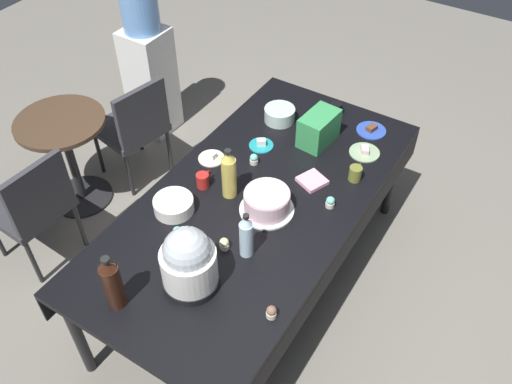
{
  "coord_description": "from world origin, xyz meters",
  "views": [
    {
      "loc": [
        -1.8,
        -1.13,
        2.89
      ],
      "look_at": [
        0.0,
        0.0,
        0.8
      ],
      "focal_mm": 38.16,
      "sensor_mm": 36.0,
      "label": 1
    }
  ],
  "objects_px": {
    "coffee_mug_olive": "(355,173)",
    "water_cooler": "(149,66)",
    "cupcake_mint": "(224,244)",
    "cupcake_vanilla": "(254,159)",
    "cupcake_rose": "(271,312)",
    "slow_cooker": "(189,261)",
    "dessert_plate_sage": "(365,152)",
    "dessert_plate_cream": "(211,157)",
    "soda_bottle_ginger_ale": "(229,174)",
    "maroon_chair_right": "(134,125)",
    "soda_bottle_water": "(246,236)",
    "coffee_mug_black": "(336,109)",
    "cupcake_cocoa": "(330,202)",
    "dessert_plate_cobalt": "(371,130)",
    "potluck_table": "(256,206)",
    "glass_salad_bowl": "(280,114)",
    "coffee_mug_red": "(203,180)",
    "frosted_layer_cake": "(267,202)",
    "round_cafe_table": "(67,146)",
    "maroon_chair_left": "(33,204)",
    "cupcake_berry": "(178,232)",
    "soda_bottle_cola": "(112,283)",
    "ceramic_snack_bowl": "(174,205)",
    "dessert_plate_teal": "(261,144)"
  },
  "relations": [
    {
      "from": "glass_salad_bowl",
      "to": "soda_bottle_cola",
      "type": "xyz_separation_m",
      "value": [
        -1.61,
        -0.07,
        0.11
      ]
    },
    {
      "from": "glass_salad_bowl",
      "to": "cupcake_cocoa",
      "type": "xyz_separation_m",
      "value": [
        -0.53,
        -0.63,
        -0.01
      ]
    },
    {
      "from": "slow_cooker",
      "to": "dessert_plate_sage",
      "type": "height_order",
      "value": "slow_cooker"
    },
    {
      "from": "slow_cooker",
      "to": "dessert_plate_cobalt",
      "type": "xyz_separation_m",
      "value": [
        1.55,
        -0.26,
        -0.16
      ]
    },
    {
      "from": "dessert_plate_cream",
      "to": "maroon_chair_right",
      "type": "height_order",
      "value": "maroon_chair_right"
    },
    {
      "from": "potluck_table",
      "to": "cupcake_berry",
      "type": "bearing_deg",
      "value": 156.63
    },
    {
      "from": "cupcake_vanilla",
      "to": "coffee_mug_black",
      "type": "height_order",
      "value": "coffee_mug_black"
    },
    {
      "from": "glass_salad_bowl",
      "to": "dessert_plate_cream",
      "type": "bearing_deg",
      "value": 164.48
    },
    {
      "from": "cupcake_rose",
      "to": "coffee_mug_red",
      "type": "relative_size",
      "value": 0.6
    },
    {
      "from": "cupcake_rose",
      "to": "soda_bottle_ginger_ale",
      "type": "height_order",
      "value": "soda_bottle_ginger_ale"
    },
    {
      "from": "cupcake_mint",
      "to": "coffee_mug_black",
      "type": "bearing_deg",
      "value": 0.96
    },
    {
      "from": "soda_bottle_water",
      "to": "maroon_chair_left",
      "type": "height_order",
      "value": "soda_bottle_water"
    },
    {
      "from": "coffee_mug_red",
      "to": "cupcake_vanilla",
      "type": "bearing_deg",
      "value": -23.94
    },
    {
      "from": "ceramic_snack_bowl",
      "to": "cupcake_cocoa",
      "type": "distance_m",
      "value": 0.85
    },
    {
      "from": "glass_salad_bowl",
      "to": "soda_bottle_cola",
      "type": "height_order",
      "value": "soda_bottle_cola"
    },
    {
      "from": "glass_salad_bowl",
      "to": "coffee_mug_red",
      "type": "xyz_separation_m",
      "value": [
        -0.76,
        0.05,
        -0.0
      ]
    },
    {
      "from": "cupcake_rose",
      "to": "cupcake_vanilla",
      "type": "bearing_deg",
      "value": 36.57
    },
    {
      "from": "frosted_layer_cake",
      "to": "coffee_mug_olive",
      "type": "height_order",
      "value": "frosted_layer_cake"
    },
    {
      "from": "soda_bottle_water",
      "to": "maroon_chair_right",
      "type": "distance_m",
      "value": 1.67
    },
    {
      "from": "slow_cooker",
      "to": "ceramic_snack_bowl",
      "type": "distance_m",
      "value": 0.52
    },
    {
      "from": "soda_bottle_water",
      "to": "round_cafe_table",
      "type": "distance_m",
      "value": 1.74
    },
    {
      "from": "coffee_mug_olive",
      "to": "water_cooler",
      "type": "distance_m",
      "value": 2.05
    },
    {
      "from": "frosted_layer_cake",
      "to": "dessert_plate_cobalt",
      "type": "height_order",
      "value": "frosted_layer_cake"
    },
    {
      "from": "glass_salad_bowl",
      "to": "dessert_plate_teal",
      "type": "relative_size",
      "value": 1.31
    },
    {
      "from": "cupcake_rose",
      "to": "soda_bottle_water",
      "type": "bearing_deg",
      "value": 49.71
    },
    {
      "from": "potluck_table",
      "to": "ceramic_snack_bowl",
      "type": "relative_size",
      "value": 10.09
    },
    {
      "from": "coffee_mug_olive",
      "to": "water_cooler",
      "type": "height_order",
      "value": "water_cooler"
    },
    {
      "from": "ceramic_snack_bowl",
      "to": "water_cooler",
      "type": "relative_size",
      "value": 0.18
    },
    {
      "from": "soda_bottle_ginger_ale",
      "to": "coffee_mug_olive",
      "type": "xyz_separation_m",
      "value": [
        0.48,
        -0.54,
        -0.1
      ]
    },
    {
      "from": "cupcake_mint",
      "to": "coffee_mug_olive",
      "type": "height_order",
      "value": "coffee_mug_olive"
    },
    {
      "from": "coffee_mug_olive",
      "to": "round_cafe_table",
      "type": "height_order",
      "value": "coffee_mug_olive"
    },
    {
      "from": "slow_cooker",
      "to": "round_cafe_table",
      "type": "relative_size",
      "value": 0.49
    },
    {
      "from": "cupcake_cocoa",
      "to": "maroon_chair_right",
      "type": "relative_size",
      "value": 0.08
    },
    {
      "from": "soda_bottle_water",
      "to": "water_cooler",
      "type": "height_order",
      "value": "water_cooler"
    },
    {
      "from": "soda_bottle_water",
      "to": "maroon_chair_right",
      "type": "bearing_deg",
      "value": 62.89
    },
    {
      "from": "coffee_mug_red",
      "to": "soda_bottle_cola",
      "type": "bearing_deg",
      "value": -171.69
    },
    {
      "from": "soda_bottle_ginger_ale",
      "to": "maroon_chair_right",
      "type": "height_order",
      "value": "soda_bottle_ginger_ale"
    },
    {
      "from": "cupcake_rose",
      "to": "coffee_mug_olive",
      "type": "xyz_separation_m",
      "value": [
        1.04,
        0.06,
        0.01
      ]
    },
    {
      "from": "cupcake_rose",
      "to": "soda_bottle_ginger_ale",
      "type": "xyz_separation_m",
      "value": [
        0.56,
        0.6,
        0.12
      ]
    },
    {
      "from": "soda_bottle_water",
      "to": "coffee_mug_black",
      "type": "bearing_deg",
      "value": 5.96
    },
    {
      "from": "potluck_table",
      "to": "soda_bottle_water",
      "type": "distance_m",
      "value": 0.43
    },
    {
      "from": "dessert_plate_cream",
      "to": "soda_bottle_ginger_ale",
      "type": "xyz_separation_m",
      "value": [
        -0.19,
        -0.26,
        0.14
      ]
    },
    {
      "from": "potluck_table",
      "to": "glass_salad_bowl",
      "type": "distance_m",
      "value": 0.74
    },
    {
      "from": "cupcake_vanilla",
      "to": "soda_bottle_ginger_ale",
      "type": "xyz_separation_m",
      "value": [
        -0.29,
        -0.02,
        0.12
      ]
    },
    {
      "from": "dessert_plate_cobalt",
      "to": "water_cooler",
      "type": "xyz_separation_m",
      "value": [
        0.03,
        1.88,
        -0.17
      ]
    },
    {
      "from": "dessert_plate_sage",
      "to": "water_cooler",
      "type": "height_order",
      "value": "water_cooler"
    },
    {
      "from": "cupcake_rose",
      "to": "cupcake_cocoa",
      "type": "height_order",
      "value": "same"
    },
    {
      "from": "cupcake_mint",
      "to": "cupcake_vanilla",
      "type": "bearing_deg",
      "value": 19.22
    },
    {
      "from": "coffee_mug_red",
      "to": "cupcake_cocoa",
      "type": "bearing_deg",
      "value": -70.97
    },
    {
      "from": "cupcake_cocoa",
      "to": "cupcake_berry",
      "type": "bearing_deg",
      "value": 137.15
    }
  ]
}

